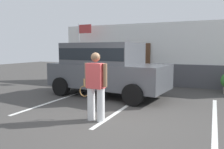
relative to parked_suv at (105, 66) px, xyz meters
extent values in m
plane|color=#423F3D|center=(1.39, -2.88, -1.15)|extent=(40.00, 40.00, 0.00)
cube|color=silver|center=(-1.20, -1.38, -1.14)|extent=(0.12, 4.40, 0.01)
cube|color=silver|center=(1.37, -1.38, -1.14)|extent=(0.12, 4.40, 0.01)
cube|color=silver|center=(3.95, -1.38, -1.14)|extent=(0.12, 4.40, 0.01)
cube|color=white|center=(1.39, 3.43, 0.41)|extent=(10.80, 0.30, 3.10)
cube|color=#4C4C51|center=(1.39, 3.23, -0.60)|extent=(9.07, 0.10, 1.09)
cube|color=brown|center=(0.48, 3.21, -0.10)|extent=(0.90, 0.06, 2.10)
cube|color=#4C4F54|center=(0.11, -0.01, -0.35)|extent=(4.78, 2.40, 0.90)
cube|color=#4C4F54|center=(-0.14, 0.02, 0.50)|extent=(3.08, 2.07, 0.80)
cube|color=black|center=(-0.14, 0.02, 0.48)|extent=(3.02, 2.09, 0.44)
cylinder|color=black|center=(1.75, 0.76, -0.79)|extent=(0.74, 0.34, 0.72)
cylinder|color=black|center=(1.54, -1.13, -0.79)|extent=(0.74, 0.34, 0.72)
cylinder|color=black|center=(-1.33, 1.11, -0.79)|extent=(0.74, 0.34, 0.72)
cylinder|color=black|center=(-1.54, -0.78, -0.79)|extent=(0.74, 0.34, 0.72)
cylinder|color=white|center=(1.31, -2.95, -0.72)|extent=(0.20, 0.20, 0.84)
cylinder|color=white|center=(1.02, -2.93, -0.72)|extent=(0.20, 0.20, 0.84)
cube|color=#E04C4C|center=(1.17, -2.94, 0.01)|extent=(0.45, 0.30, 0.63)
sphere|color=#8C6647|center=(1.17, -2.94, 0.48)|extent=(0.23, 0.23, 0.23)
cylinder|color=#8C6647|center=(1.43, -2.96, 0.04)|extent=(0.11, 0.11, 0.57)
cylinder|color=#8C6647|center=(0.90, -2.92, 0.04)|extent=(0.11, 0.11, 0.57)
torus|color=olive|center=(0.77, -2.86, -0.43)|extent=(0.37, 0.05, 0.37)
cylinder|color=olive|center=(0.77, -2.86, -0.19)|extent=(0.03, 0.03, 0.20)
cylinder|color=silver|center=(-2.84, 2.58, 0.43)|extent=(0.05, 0.05, 3.14)
cube|color=#B23838|center=(-2.44, 2.58, 1.72)|extent=(0.75, 0.04, 0.45)
camera|label=1|loc=(3.86, -7.89, 0.69)|focal=36.23mm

